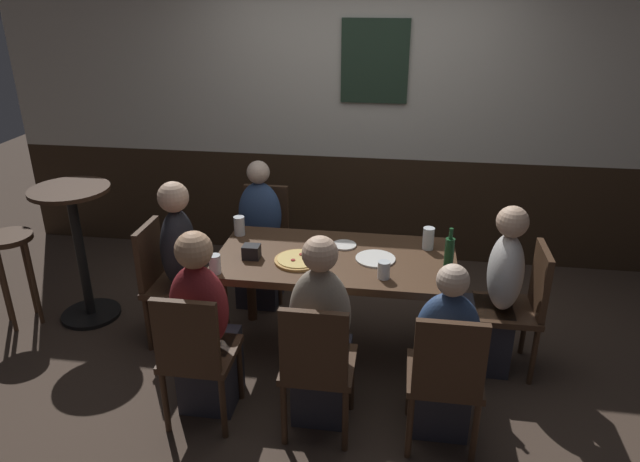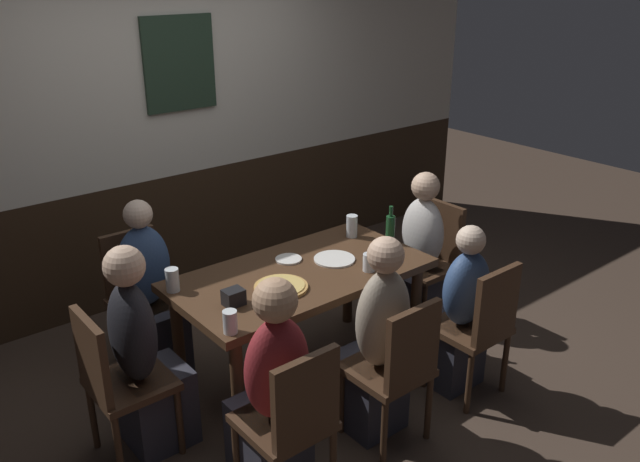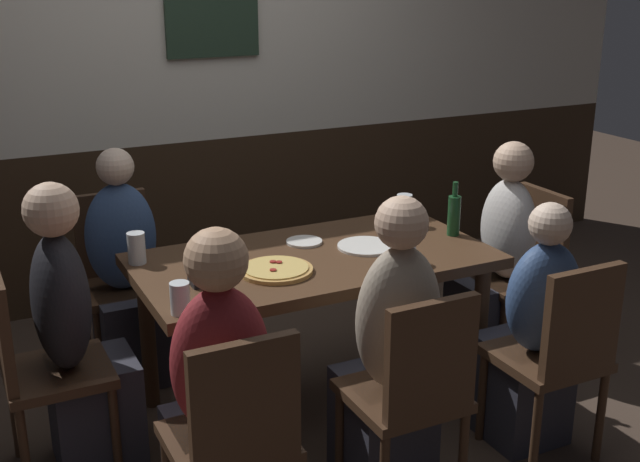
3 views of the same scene
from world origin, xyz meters
name	(u,v)px [view 2 (image 2 of 3)]	position (x,y,z in m)	size (l,w,h in m)	color
ground_plane	(302,374)	(0.00, 0.00, 0.00)	(12.00, 12.00, 0.00)	#423328
wall_back	(166,129)	(0.00, 1.65, 1.30)	(6.40, 0.13, 2.60)	#332316
dining_table	(301,284)	(0.00, 0.00, 0.65)	(1.56, 0.82, 0.74)	#472D1C
chair_right_near	(479,324)	(0.69, -0.83, 0.50)	(0.40, 0.40, 0.88)	#422B1C
chair_head_west	(116,378)	(-1.20, 0.00, 0.50)	(0.40, 0.40, 0.88)	#422B1C
chair_left_far	(139,291)	(-0.69, 0.83, 0.50)	(0.40, 0.40, 0.88)	#422B1C
chair_mid_near	(397,365)	(0.00, -0.83, 0.50)	(0.40, 0.40, 0.88)	#422B1C
chair_head_east	(432,256)	(1.20, 0.00, 0.50)	(0.40, 0.40, 0.88)	#422B1C
chair_left_near	(293,418)	(-0.69, -0.83, 0.50)	(0.40, 0.40, 0.88)	#422B1C
person_right_near	(457,320)	(0.69, -0.66, 0.45)	(0.34, 0.37, 1.08)	#2D2D38
person_head_west	(145,364)	(-1.03, 0.00, 0.51)	(0.37, 0.34, 1.20)	#2D2D38
person_left_far	(151,302)	(-0.69, 0.66, 0.48)	(0.34, 0.37, 1.15)	#2D2D38
person_mid_near	(376,351)	(0.00, -0.67, 0.50)	(0.34, 0.37, 1.19)	#2D2D38
person_head_east	(416,263)	(1.03, 0.00, 0.49)	(0.37, 0.34, 1.15)	#2D2D38
person_left_near	(273,401)	(-0.69, -0.67, 0.50)	(0.34, 0.37, 1.17)	#2D2D38
pizza	(281,287)	(-0.23, -0.11, 0.75)	(0.31, 0.31, 0.03)	tan
highball_clear	(173,281)	(-0.72, 0.25, 0.80)	(0.08, 0.08, 0.14)	silver
pint_glass_pale	(230,323)	(-0.71, -0.34, 0.79)	(0.07, 0.07, 0.12)	silver
beer_glass_half	(352,227)	(0.60, 0.21, 0.81)	(0.08, 0.08, 0.15)	silver
beer_glass_tall	(369,263)	(0.32, -0.26, 0.79)	(0.08, 0.08, 0.11)	silver
beer_bottle_green	(390,229)	(0.72, -0.04, 0.84)	(0.06, 0.06, 0.26)	#194723
plate_white_large	(334,259)	(0.26, -0.01, 0.75)	(0.26, 0.26, 0.01)	white
plate_white_small	(289,259)	(0.03, 0.17, 0.75)	(0.17, 0.17, 0.01)	white
condiment_caddy	(234,297)	(-0.54, -0.11, 0.79)	(0.11, 0.09, 0.09)	black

